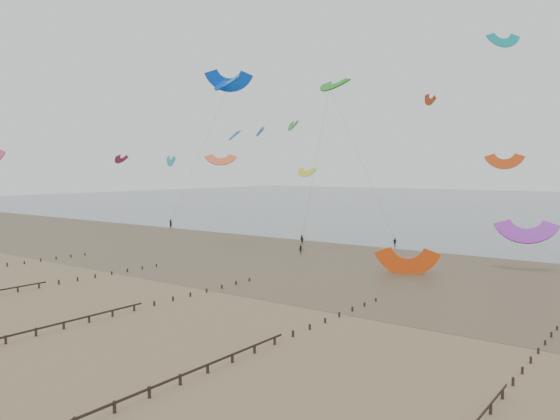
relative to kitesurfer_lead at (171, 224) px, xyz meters
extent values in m
plane|color=brown|center=(53.13, -50.25, -0.95)|extent=(500.00, 500.00, 0.00)
plane|color=#475654|center=(53.13, 149.75, -0.92)|extent=(500.00, 500.00, 0.00)
plane|color=#473A28|center=(53.13, -15.25, -0.93)|extent=(500.00, 500.00, 0.00)
ellipsoid|color=slate|center=(35.13, -28.25, -0.94)|extent=(23.60, 14.36, 0.01)
ellipsoid|color=slate|center=(65.13, -12.25, -0.94)|extent=(33.64, 18.32, 0.01)
ellipsoid|color=slate|center=(13.13, -10.25, -0.94)|extent=(26.95, 14.22, 0.01)
cube|color=black|center=(21.13, -51.40, -0.70)|extent=(0.16, 0.16, 0.59)
cube|color=black|center=(21.13, -48.77, -0.71)|extent=(0.16, 0.16, 0.57)
cube|color=black|center=(21.13, -46.14, -0.73)|extent=(0.16, 0.16, 0.54)
cube|color=black|center=(21.13, -43.51, -0.74)|extent=(0.16, 0.16, 0.51)
cube|color=black|center=(21.13, -40.88, -0.76)|extent=(0.16, 0.16, 0.48)
cube|color=black|center=(21.13, -38.25, -0.77)|extent=(0.16, 0.16, 0.45)
cube|color=black|center=(39.13, -59.30, -0.66)|extent=(0.16, 0.16, 0.68)
cube|color=black|center=(39.13, -56.67, -0.67)|extent=(0.16, 0.16, 0.65)
cube|color=black|center=(39.13, -54.04, -0.69)|extent=(0.16, 0.16, 0.62)
cube|color=black|center=(39.13, -51.40, -0.70)|extent=(0.16, 0.16, 0.59)
cube|color=black|center=(39.13, -48.77, -0.71)|extent=(0.16, 0.16, 0.57)
cube|color=black|center=(39.13, -46.14, -0.73)|extent=(0.16, 0.16, 0.54)
cube|color=black|center=(39.13, -43.51, -0.74)|extent=(0.16, 0.16, 0.51)
cube|color=black|center=(39.13, -40.88, -0.76)|extent=(0.16, 0.16, 0.48)
cube|color=black|center=(39.13, -38.25, -0.77)|extent=(0.16, 0.16, 0.45)
cube|color=black|center=(57.13, -69.82, -0.60)|extent=(0.16, 0.16, 0.80)
cube|color=black|center=(57.13, -67.19, -0.61)|extent=(0.16, 0.16, 0.77)
cube|color=black|center=(57.13, -64.56, -0.63)|extent=(0.16, 0.16, 0.74)
cube|color=black|center=(57.13, -61.93, -0.64)|extent=(0.16, 0.16, 0.71)
cube|color=black|center=(57.13, -59.30, -0.66)|extent=(0.16, 0.16, 0.68)
cube|color=black|center=(57.13, -56.67, -0.67)|extent=(0.16, 0.16, 0.65)
cube|color=black|center=(57.13, -54.04, -0.69)|extent=(0.16, 0.16, 0.62)
cube|color=black|center=(57.13, -51.40, -0.70)|extent=(0.16, 0.16, 0.59)
cube|color=black|center=(57.13, -48.77, -0.71)|extent=(0.16, 0.16, 0.57)
cube|color=black|center=(57.13, -46.14, -0.73)|extent=(0.16, 0.16, 0.54)
cube|color=black|center=(57.13, -43.51, -0.74)|extent=(0.16, 0.16, 0.51)
cube|color=black|center=(57.13, -40.88, -0.76)|extent=(0.16, 0.16, 0.48)
cube|color=black|center=(57.13, -38.25, -0.77)|extent=(0.16, 0.16, 0.45)
cube|color=black|center=(75.13, -72.46, -0.58)|extent=(0.16, 0.16, 0.83)
cube|color=black|center=(75.13, -69.82, -0.60)|extent=(0.16, 0.16, 0.80)
cube|color=black|center=(75.13, -67.19, -0.61)|extent=(0.16, 0.16, 0.77)
cube|color=black|center=(75.13, -64.56, -0.63)|extent=(0.16, 0.16, 0.74)
cube|color=black|center=(75.13, -61.93, -0.64)|extent=(0.16, 0.16, 0.71)
cube|color=black|center=(75.13, -59.30, -0.66)|extent=(0.16, 0.16, 0.68)
cube|color=black|center=(75.13, -56.67, -0.67)|extent=(0.16, 0.16, 0.65)
cube|color=black|center=(75.13, -54.04, -0.69)|extent=(0.16, 0.16, 0.62)
cube|color=black|center=(75.13, -51.40, -0.70)|extent=(0.16, 0.16, 0.59)
cube|color=black|center=(75.13, -48.77, -0.71)|extent=(0.16, 0.16, 0.57)
cube|color=black|center=(75.13, -46.14, -0.73)|extent=(0.16, 0.16, 0.54)
cube|color=black|center=(75.13, -43.51, -0.74)|extent=(0.16, 0.16, 0.51)
cube|color=black|center=(75.13, -40.88, -0.76)|extent=(0.16, 0.16, 0.48)
cube|color=black|center=(75.13, -38.25, -0.77)|extent=(0.16, 0.16, 0.45)
cube|color=black|center=(75.13, -72.00, -0.33)|extent=(0.06, 32.50, 0.18)
cube|color=black|center=(93.13, -59.30, -0.66)|extent=(0.16, 0.16, 0.68)
cube|color=black|center=(93.13, -56.67, -0.67)|extent=(0.16, 0.16, 0.65)
cube|color=black|center=(93.13, -54.04, -0.69)|extent=(0.16, 0.16, 0.62)
cube|color=black|center=(93.13, -51.40, -0.70)|extent=(0.16, 0.16, 0.59)
cube|color=black|center=(93.13, -48.77, -0.71)|extent=(0.16, 0.16, 0.57)
cube|color=black|center=(93.13, -46.14, -0.73)|extent=(0.16, 0.16, 0.54)
cube|color=black|center=(93.13, -43.51, -0.74)|extent=(0.16, 0.16, 0.51)
cube|color=black|center=(93.13, -40.88, -0.76)|extent=(0.16, 0.16, 0.48)
cube|color=black|center=(93.13, -38.25, -0.77)|extent=(0.16, 0.16, 0.45)
imported|color=black|center=(0.00, 0.00, 0.00)|extent=(0.69, 0.46, 1.89)
imported|color=black|center=(58.68, 2.52, -0.12)|extent=(0.87, 1.03, 1.65)
imported|color=black|center=(43.19, -5.59, -0.03)|extent=(1.07, 0.94, 1.84)
imported|color=black|center=(-2.56, 2.40, -0.03)|extent=(0.80, 0.75, 1.83)
imported|color=black|center=(49.67, -15.59, -0.20)|extent=(1.10, 1.05, 1.50)
camera|label=1|loc=(101.70, -91.83, 13.50)|focal=35.00mm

